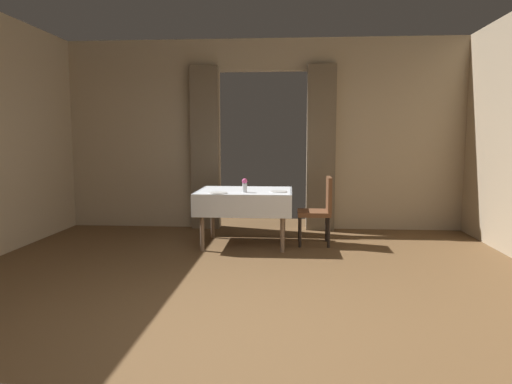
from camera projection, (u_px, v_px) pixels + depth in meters
ground at (230, 332)px, 3.55m from camera, size 10.08×10.08×0.00m
wall_back at (263, 134)px, 7.51m from camera, size 6.40×0.27×3.00m
dining_table_mid at (245, 197)px, 6.38m from camera, size 1.27×1.05×0.75m
chair_mid_right at (320, 207)px, 6.40m from camera, size 0.44×0.44×0.93m
flower_vase_mid at (245, 185)px, 6.10m from camera, size 0.07×0.07×0.18m
plate_mid_b at (279, 192)px, 6.15m from camera, size 0.22×0.22×0.01m
plate_mid_c at (218, 193)px, 6.00m from camera, size 0.24×0.24×0.01m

